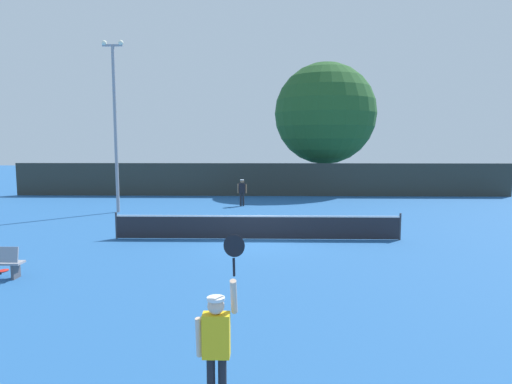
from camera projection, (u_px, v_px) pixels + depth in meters
name	position (u px, v px, depth m)	size (l,w,h in m)	color
ground_plane	(257.00, 239.00, 17.50)	(120.00, 120.00, 0.00)	#235693
tennis_net	(257.00, 227.00, 17.45)	(11.40, 0.08, 1.07)	#232328
perimeter_fence	(261.00, 180.00, 32.01)	(36.25, 0.12, 2.40)	#2D332D
player_serving	(217.00, 337.00, 6.08)	(0.68, 0.40, 2.55)	yellow
player_receiving	(242.00, 190.00, 26.77)	(0.57, 0.24, 1.64)	black
tennis_ball	(198.00, 228.00, 19.63)	(0.07, 0.07, 0.07)	#CCE033
spare_racket	(3.00, 271.00, 13.07)	(0.28, 0.52, 0.04)	black
light_pole	(115.00, 117.00, 23.91)	(1.18, 0.28, 9.33)	gray
large_tree	(325.00, 114.00, 34.49)	(7.93, 7.93, 10.14)	brown
parked_car_near	(327.00, 177.00, 40.23)	(2.05, 4.26, 1.69)	black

